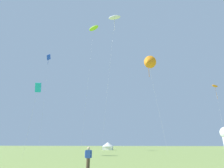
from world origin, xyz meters
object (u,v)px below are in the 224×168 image
Objects in this scene: kite_blue_diamond at (49,58)px; kite_orange_delta at (148,62)px; kite_cyan_box at (38,88)px; kite_lime_parafoil at (94,28)px; festival_tent_left at (108,146)px; kite_orange_parafoil at (215,86)px; person_spectator at (88,159)px; kite_white_parafoil at (115,18)px.

kite_orange_delta is at bearing -22.63° from kite_blue_diamond.
kite_cyan_box is at bearing -60.43° from kite_blue_diamond.
kite_orange_delta is at bearing -27.45° from kite_lime_parafoil.
kite_blue_diamond reaches higher than kite_cyan_box.
kite_orange_delta reaches higher than festival_tent_left.
festival_tent_left is at bearing 170.45° from kite_orange_parafoil.
kite_cyan_box reaches higher than person_spectator.
kite_orange_delta is 29.98m from person_spectator.
person_spectator is (9.29, -30.61, -36.56)m from kite_lime_parafoil.
kite_orange_parafoil is 53.44m from person_spectator.
festival_tent_left is (-7.62, 47.73, 0.59)m from person_spectator.
person_spectator is at bearing -52.99° from kite_blue_diamond.
festival_tent_left is (1.67, 17.13, -35.97)m from kite_lime_parafoil.
kite_lime_parafoil is at bearing 129.37° from kite_white_parafoil.
kite_white_parafoil is 31.23m from kite_blue_diamond.
kite_orange_delta reaches higher than kite_orange_parafoil.
kite_cyan_box is at bearing 135.95° from person_spectator.
kite_blue_diamond is 37.56m from festival_tent_left.
kite_white_parafoil is at bearing -76.21° from festival_tent_left.
kite_white_parafoil reaches higher than kite_orange_parafoil.
kite_lime_parafoil is (18.30, -6.00, 6.17)m from kite_blue_diamond.
kite_white_parafoil is 1.50× the size of kite_orange_delta.
kite_orange_parafoil is (37.11, 11.17, -18.19)m from kite_lime_parafoil.
festival_tent_left is at bearing 77.22° from kite_cyan_box.
kite_lime_parafoil is (5.83, 15.97, 25.11)m from kite_cyan_box.
kite_cyan_box is 23.96m from person_spectator.
kite_lime_parafoil is at bearing -163.25° from kite_orange_parafoil.
kite_orange_parafoil is (21.23, 19.41, -0.48)m from kite_orange_delta.
kite_orange_parafoil is at bearing 16.75° from kite_lime_parafoil.
kite_orange_delta is 28.78m from kite_orange_parafoil.
kite_white_parafoil is at bearing 92.56° from person_spectator.
kite_white_parafoil is at bearing -165.27° from kite_orange_delta.
kite_white_parafoil is 0.85× the size of kite_lime_parafoil.
kite_blue_diamond is 1.53× the size of kite_orange_delta.
kite_orange_delta is at bearing -137.57° from kite_orange_parafoil.
festival_tent_left is at bearing 29.11° from kite_blue_diamond.
kite_orange_parafoil reaches higher than kite_cyan_box.
person_spectator is at bearing -106.40° from kite_orange_delta.
kite_blue_diamond is (-26.69, 16.22, -0.55)m from kite_white_parafoil.
kite_orange_delta is 1.10× the size of kite_orange_parafoil.
person_spectator is 48.34m from festival_tent_left.
kite_orange_parafoil is (28.73, 21.38, -12.56)m from kite_white_parafoil.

